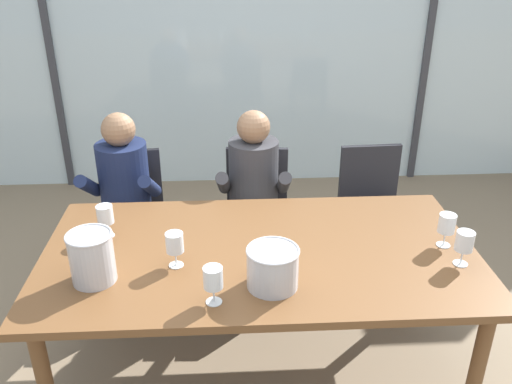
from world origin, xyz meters
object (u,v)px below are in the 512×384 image
object	(u,v)px
person_navy_polo	(123,195)
wine_glass_spare_empty	(105,216)
ice_bucket_secondary	(92,257)
wine_glass_center_pour	(213,279)
wine_glass_near_bucket	(447,225)
wine_glass_by_right_taster	(175,244)
chair_near_curtain	(132,207)
person_charcoal_jacket	(254,191)
chair_left_of_center	(257,204)
dining_table	(260,262)
wine_glass_by_left_taster	(465,242)
chair_center	(372,201)
ice_bucket_primary	(273,267)

from	to	relation	value
person_navy_polo	wine_glass_spare_empty	distance (m)	0.68
ice_bucket_secondary	wine_glass_center_pour	size ratio (longest dim) A/B	1.37
wine_glass_near_bucket	wine_glass_by_right_taster	bearing A→B (deg)	-175.38
chair_near_curtain	ice_bucket_secondary	xyz separation A→B (m)	(0.04, -1.21, 0.38)
ice_bucket_secondary	person_charcoal_jacket	bearing A→B (deg)	53.51
wine_glass_by_right_taster	wine_glass_center_pour	bearing A→B (deg)	-57.85
chair_left_of_center	wine_glass_by_right_taster	world-z (taller)	wine_glass_by_right_taster
chair_left_of_center	dining_table	bearing A→B (deg)	-87.27
chair_near_curtain	chair_left_of_center	world-z (taller)	same
person_navy_polo	wine_glass_by_left_taster	xyz separation A→B (m)	(1.76, -1.01, 0.20)
chair_center	wine_glass_center_pour	size ratio (longest dim) A/B	5.04
chair_near_curtain	wine_glass_by_right_taster	bearing A→B (deg)	-75.77
person_navy_polo	ice_bucket_secondary	distance (m)	1.06
person_navy_polo	ice_bucket_primary	bearing A→B (deg)	-49.00
ice_bucket_secondary	wine_glass_spare_empty	bearing A→B (deg)	92.68
chair_left_of_center	wine_glass_center_pour	size ratio (longest dim) A/B	5.04
person_navy_polo	ice_bucket_primary	size ratio (longest dim) A/B	5.08
ice_bucket_primary	wine_glass_spare_empty	xyz separation A→B (m)	(-0.82, 0.48, 0.02)
wine_glass_near_bucket	wine_glass_spare_empty	world-z (taller)	same
ice_bucket_primary	wine_glass_by_left_taster	distance (m)	0.91
person_navy_polo	wine_glass_spare_empty	bearing A→B (deg)	-82.48
wine_glass_center_pour	wine_glass_by_left_taster	bearing A→B (deg)	11.06
wine_glass_near_bucket	ice_bucket_primary	bearing A→B (deg)	-161.90
chair_left_of_center	person_charcoal_jacket	distance (m)	0.24
ice_bucket_secondary	wine_glass_by_right_taster	distance (m)	0.37
chair_center	wine_glass_center_pour	bearing A→B (deg)	-129.89
ice_bucket_primary	wine_glass_by_left_taster	xyz separation A→B (m)	(0.90, 0.12, 0.03)
wine_glass_by_left_taster	dining_table	bearing A→B (deg)	169.46
wine_glass_center_pour	wine_glass_by_right_taster	xyz separation A→B (m)	(-0.18, 0.29, 0.00)
wine_glass_by_left_taster	wine_glass_by_right_taster	world-z (taller)	same
chair_left_of_center	wine_glass_by_right_taster	distance (m)	1.25
wine_glass_by_left_taster	wine_glass_near_bucket	xyz separation A→B (m)	(-0.02, 0.17, -0.00)
wine_glass_near_bucket	ice_bucket_secondary	bearing A→B (deg)	-173.12
wine_glass_near_bucket	wine_glass_by_right_taster	world-z (taller)	same
chair_near_curtain	wine_glass_by_right_taster	size ratio (longest dim) A/B	5.04
wine_glass_by_left_taster	wine_glass_spare_empty	bearing A→B (deg)	168.28
dining_table	wine_glass_by_left_taster	xyz separation A→B (m)	(0.94, -0.18, 0.19)
chair_center	person_charcoal_jacket	bearing A→B (deg)	-171.52
wine_glass_center_pour	person_charcoal_jacket	bearing A→B (deg)	79.35
ice_bucket_primary	wine_glass_spare_empty	world-z (taller)	ice_bucket_primary
dining_table	chair_left_of_center	distance (m)	1.01
chair_left_of_center	person_navy_polo	xyz separation A→B (m)	(-0.86, -0.16, 0.17)
wine_glass_near_bucket	wine_glass_by_right_taster	xyz separation A→B (m)	(-1.33, -0.11, 0.00)
person_charcoal_jacket	wine_glass_by_left_taster	distance (m)	1.39
chair_left_of_center	ice_bucket_primary	bearing A→B (deg)	-85.11
wine_glass_spare_empty	wine_glass_near_bucket	bearing A→B (deg)	-6.28
chair_near_curtain	dining_table	bearing A→B (deg)	-56.78
person_charcoal_jacket	ice_bucket_secondary	distance (m)	1.31
dining_table	person_charcoal_jacket	distance (m)	0.83
ice_bucket_primary	wine_glass_by_right_taster	bearing A→B (deg)	157.47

